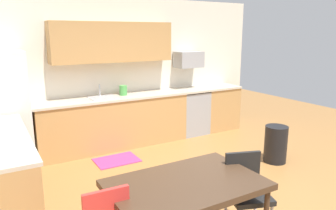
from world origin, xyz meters
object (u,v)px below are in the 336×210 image
object	(u,v)px
microwave	(189,60)
refrigerator	(2,112)
trash_bin	(276,144)
kettle	(123,91)
oven_range	(191,112)
chair_near_table	(246,188)
dining_table	(186,188)

from	to	relation	value
microwave	refrigerator	bearing A→B (deg)	-177.04
trash_bin	kettle	size ratio (longest dim) A/B	3.00
refrigerator	oven_range	world-z (taller)	refrigerator
trash_bin	microwave	bearing A→B (deg)	98.88
oven_range	trash_bin	bearing A→B (deg)	-80.68
microwave	trash_bin	world-z (taller)	microwave
oven_range	trash_bin	world-z (taller)	oven_range
trash_bin	kettle	xyz separation A→B (m)	(-1.79, 2.03, 0.72)
chair_near_table	kettle	bearing A→B (deg)	90.47
refrigerator	oven_range	xyz separation A→B (m)	(3.48, 0.08, -0.45)
refrigerator	microwave	distance (m)	3.54
microwave	kettle	bearing A→B (deg)	-178.04
refrigerator	chair_near_table	world-z (taller)	refrigerator
oven_range	refrigerator	bearing A→B (deg)	-178.68
dining_table	chair_near_table	bearing A→B (deg)	-2.80
refrigerator	kettle	bearing A→B (deg)	3.69
chair_near_table	kettle	distance (m)	3.24
microwave	dining_table	size ratio (longest dim) A/B	0.39
chair_near_table	trash_bin	size ratio (longest dim) A/B	1.42
oven_range	trash_bin	xyz separation A→B (m)	(0.33, -1.98, -0.16)
dining_table	microwave	bearing A→B (deg)	56.12
oven_range	microwave	bearing A→B (deg)	90.00
dining_table	kettle	bearing A→B (deg)	77.65
trash_bin	refrigerator	bearing A→B (deg)	153.43
chair_near_table	oven_range	bearing A→B (deg)	65.44
dining_table	kettle	distance (m)	3.25
trash_bin	kettle	bearing A→B (deg)	131.36
microwave	kettle	size ratio (longest dim) A/B	2.70
microwave	chair_near_table	size ratio (longest dim) A/B	0.64
refrigerator	trash_bin	bearing A→B (deg)	-26.57
refrigerator	trash_bin	xyz separation A→B (m)	(3.80, -1.90, -0.60)
oven_range	microwave	world-z (taller)	microwave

